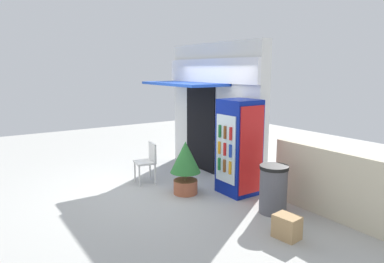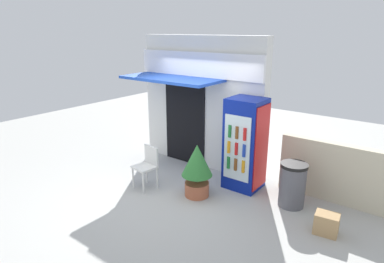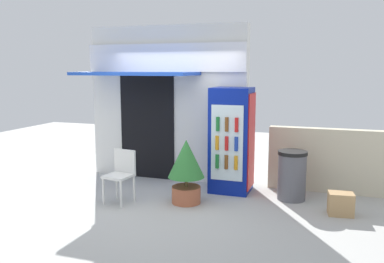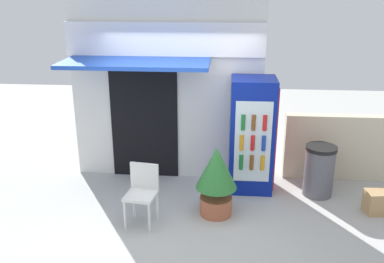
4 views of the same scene
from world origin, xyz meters
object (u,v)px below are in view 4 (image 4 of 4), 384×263
trash_bin (319,170)px  cardboard_box (378,202)px  potted_plant_near_shop (216,176)px  drink_cooler (252,135)px  plastic_chair (142,189)px

trash_bin → cardboard_box: (0.77, -0.52, -0.24)m
potted_plant_near_shop → cardboard_box: potted_plant_near_shop is taller
potted_plant_near_shop → trash_bin: 1.78m
potted_plant_near_shop → trash_bin: bearing=24.6°
drink_cooler → plastic_chair: 2.00m
plastic_chair → cardboard_box: size_ratio=2.39×
drink_cooler → cardboard_box: bearing=-19.9°
drink_cooler → cardboard_box: (1.84, -0.67, -0.75)m
drink_cooler → plastic_chair: size_ratio=2.15×
cardboard_box → plastic_chair: bearing=-171.3°
trash_bin → cardboard_box: bearing=-33.9°
potted_plant_near_shop → cardboard_box: 2.43m
drink_cooler → plastic_chair: bearing=-142.7°
potted_plant_near_shop → cardboard_box: size_ratio=2.91×
potted_plant_near_shop → cardboard_box: (2.38, 0.22, -0.44)m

